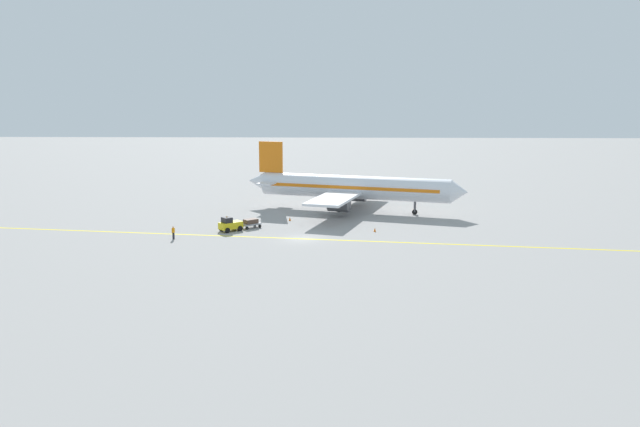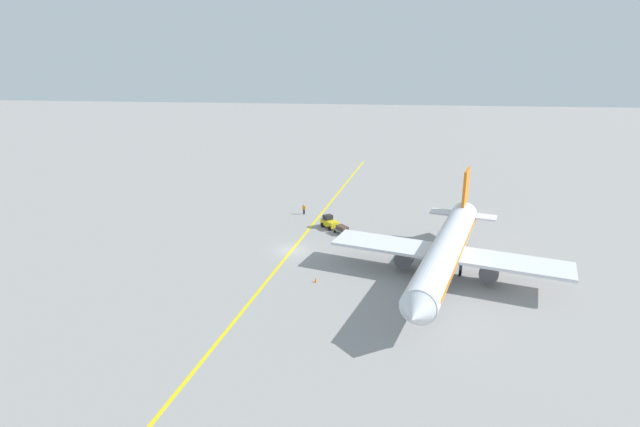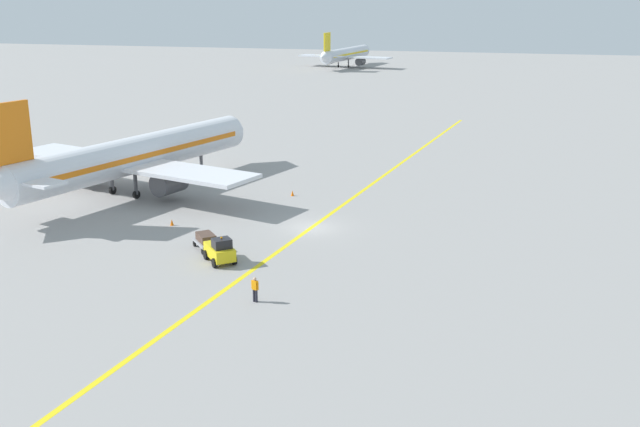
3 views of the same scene
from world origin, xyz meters
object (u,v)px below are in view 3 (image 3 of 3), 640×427
at_px(airplane_distant_taxiing, 345,54).
at_px(traffic_cone_near_nose, 292,193).
at_px(baggage_cart_trailing, 206,240).
at_px(airplane_at_gate, 133,156).
at_px(ground_crew_worker, 255,289).
at_px(baggage_tug_white, 220,251).
at_px(traffic_cone_mid_apron, 172,222).

xyz_separation_m(airplane_distant_taxiing, traffic_cone_near_nose, (24.41, -129.84, -3.06)).
bearing_deg(baggage_cart_trailing, airplane_distant_taxiing, 98.73).
relative_size(airplane_at_gate, airplane_distant_taxiing, 1.09).
xyz_separation_m(airplane_at_gate, traffic_cone_near_nose, (15.35, 2.86, -3.43)).
bearing_deg(ground_crew_worker, baggage_cart_trailing, 129.02).
bearing_deg(baggage_cart_trailing, ground_crew_worker, -50.98).
xyz_separation_m(baggage_cart_trailing, traffic_cone_near_nose, (1.89, 16.84, -0.49)).
xyz_separation_m(baggage_tug_white, baggage_cart_trailing, (-2.17, 2.48, -0.14)).
height_order(baggage_tug_white, baggage_cart_trailing, baggage_tug_white).
bearing_deg(airplane_at_gate, baggage_tug_white, -46.48).
bearing_deg(airplane_distant_taxiing, ground_crew_worker, -79.20).
bearing_deg(baggage_cart_trailing, airplane_at_gate, 133.91).
distance_m(airplane_distant_taxiing, traffic_cone_near_nose, 132.15).
height_order(airplane_at_gate, ground_crew_worker, airplane_at_gate).
height_order(baggage_tug_white, ground_crew_worker, baggage_tug_white).
xyz_separation_m(airplane_distant_taxiing, baggage_cart_trailing, (22.53, -146.68, -2.58)).
distance_m(baggage_tug_white, baggage_cart_trailing, 3.30).
height_order(airplane_distant_taxiing, baggage_tug_white, airplane_distant_taxiing).
relative_size(baggage_tug_white, ground_crew_worker, 1.93).
height_order(airplane_distant_taxiing, traffic_cone_mid_apron, airplane_distant_taxiing).
xyz_separation_m(ground_crew_worker, traffic_cone_mid_apron, (-12.38, 13.74, -0.63)).
distance_m(airplane_at_gate, traffic_cone_near_nose, 15.99).
bearing_deg(traffic_cone_mid_apron, baggage_cart_trailing, -43.22).
bearing_deg(baggage_cart_trailing, baggage_tug_white, -48.78).
xyz_separation_m(baggage_tug_white, traffic_cone_near_nose, (-0.29, 19.32, -0.63)).
xyz_separation_m(traffic_cone_near_nose, traffic_cone_mid_apron, (-7.14, -11.90, 0.00)).
bearing_deg(airplane_distant_taxiing, airplane_at_gate, -86.09).
xyz_separation_m(airplane_at_gate, airplane_distant_taxiing, (-9.07, 132.69, -0.37)).
xyz_separation_m(baggage_cart_trailing, ground_crew_worker, (7.13, -8.80, 0.15)).
bearing_deg(airplane_at_gate, baggage_cart_trailing, -46.09).
bearing_deg(airplane_at_gate, ground_crew_worker, -47.89).
xyz_separation_m(airplane_distant_taxiing, baggage_tug_white, (24.70, -149.16, -2.44)).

